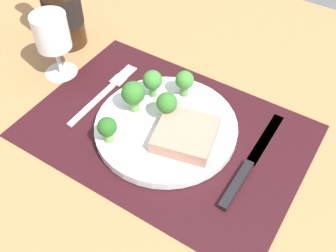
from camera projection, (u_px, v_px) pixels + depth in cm
name	position (u px, v px, depth cm)	size (l,w,h in cm)	color
ground_plane	(166.00, 137.00, 71.19)	(140.00, 110.00, 3.00)	#996D42
placemat	(166.00, 131.00, 69.96)	(47.86, 33.02, 0.30)	black
plate	(166.00, 127.00, 69.26)	(24.79, 24.79, 1.60)	silver
steak	(186.00, 135.00, 65.44)	(9.55, 9.43, 2.42)	tan
broccoli_near_fork	(153.00, 81.00, 70.92)	(3.55, 3.55, 5.48)	#5B8942
broccoli_center	(134.00, 93.00, 68.49)	(4.13, 4.13, 6.01)	#6B994C
broccoli_back_left	(167.00, 104.00, 67.15)	(3.64, 3.64, 5.45)	#6B994C
broccoli_front_edge	(107.00, 128.00, 64.12)	(3.24, 3.24, 4.84)	#6B994C
broccoli_near_steak	(185.00, 81.00, 71.34)	(3.38, 3.38, 5.14)	#5B8942
fork	(104.00, 93.00, 75.83)	(2.40, 19.20, 0.50)	silver
knife	(248.00, 165.00, 64.36)	(1.80, 23.00, 0.80)	black
wine_bottle	(61.00, 1.00, 80.26)	(7.98, 7.98, 27.90)	#331E0F
wine_glass	(52.00, 36.00, 74.06)	(6.64, 6.64, 13.23)	silver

